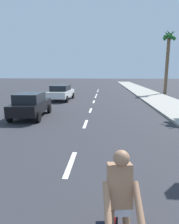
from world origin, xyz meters
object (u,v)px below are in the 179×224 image
parked_car_white (61,92)px  palm_tree_far (168,48)px  parked_car_black (31,104)px  cyclist (117,219)px

parked_car_white → palm_tree_far: palm_tree_far is taller
palm_tree_far → parked_car_black: bearing=-130.5°
parked_car_black → cyclist: bearing=-65.8°
cyclist → parked_car_white: 18.18m
parked_car_white → palm_tree_far: (12.69, 7.03, 5.17)m
parked_car_white → cyclist: bearing=-73.0°
parked_car_black → palm_tree_far: palm_tree_far is taller
parked_car_black → parked_car_white: (0.17, 8.02, 0.01)m
parked_car_white → parked_car_black: bearing=-89.3°
parked_car_black → palm_tree_far: 20.46m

